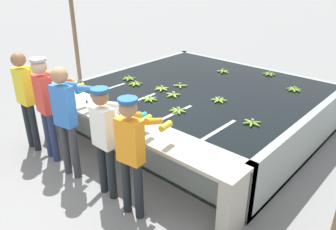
# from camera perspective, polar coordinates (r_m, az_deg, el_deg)

# --- Properties ---
(ground_plane) EXTENTS (80.00, 80.00, 0.00)m
(ground_plane) POSITION_cam_1_polar(r_m,az_deg,el_deg) (5.13, -9.68, -10.52)
(ground_plane) COLOR gray
(ground_plane) RESTS_ON ground
(wash_tank) EXTENTS (4.08, 3.70, 0.86)m
(wash_tank) POSITION_cam_1_polar(r_m,az_deg,el_deg) (6.38, 6.15, 1.39)
(wash_tank) COLOR gray
(wash_tank) RESTS_ON ground
(work_ledge) EXTENTS (4.08, 0.45, 0.86)m
(work_ledge) POSITION_cam_1_polar(r_m,az_deg,el_deg) (4.94, -8.14, -3.72)
(work_ledge) COLOR #A8A393
(work_ledge) RESTS_ON ground
(worker_0) EXTENTS (0.42, 0.72, 1.70)m
(worker_0) POSITION_cam_1_polar(r_m,az_deg,el_deg) (5.85, -23.39, 3.60)
(worker_0) COLOR #1E2328
(worker_0) RESTS_ON ground
(worker_1) EXTENTS (0.43, 0.73, 1.69)m
(worker_1) POSITION_cam_1_polar(r_m,az_deg,el_deg) (5.39, -20.38, 2.48)
(worker_1) COLOR navy
(worker_1) RESTS_ON ground
(worker_2) EXTENTS (0.48, 0.74, 1.71)m
(worker_2) POSITION_cam_1_polar(r_m,az_deg,el_deg) (4.84, -17.26, 0.38)
(worker_2) COLOR #38383D
(worker_2) RESTS_ON ground
(worker_3) EXTENTS (0.41, 0.71, 1.58)m
(worker_3) POSITION_cam_1_polar(r_m,az_deg,el_deg) (4.31, -10.76, -3.15)
(worker_3) COLOR #1E2328
(worker_3) RESTS_ON ground
(worker_4) EXTENTS (0.47, 0.73, 1.60)m
(worker_4) POSITION_cam_1_polar(r_m,az_deg,el_deg) (3.91, -6.25, -5.60)
(worker_4) COLOR #1E2328
(worker_4) RESTS_ON ground
(banana_bunch_floating_0) EXTENTS (0.28, 0.27, 0.08)m
(banana_bunch_floating_0) POSITION_cam_1_polar(r_m,az_deg,el_deg) (6.27, -5.69, 5.43)
(banana_bunch_floating_0) COLOR #7FAD33
(banana_bunch_floating_0) RESTS_ON wash_tank
(banana_bunch_floating_1) EXTENTS (0.28, 0.28, 0.08)m
(banana_bunch_floating_1) POSITION_cam_1_polar(r_m,az_deg,el_deg) (4.84, 14.41, -1.30)
(banana_bunch_floating_1) COLOR #75A333
(banana_bunch_floating_1) RESTS_ON wash_tank
(banana_bunch_floating_2) EXTENTS (0.28, 0.28, 0.08)m
(banana_bunch_floating_2) POSITION_cam_1_polar(r_m,az_deg,el_deg) (5.08, 1.73, 0.79)
(banana_bunch_floating_2) COLOR #75A333
(banana_bunch_floating_2) RESTS_ON wash_tank
(banana_bunch_floating_3) EXTENTS (0.26, 0.28, 0.08)m
(banana_bunch_floating_3) POSITION_cam_1_polar(r_m,az_deg,el_deg) (5.54, 8.89, 2.60)
(banana_bunch_floating_3) COLOR #8CB738
(banana_bunch_floating_3) RESTS_ON wash_tank
(banana_bunch_floating_4) EXTENTS (0.28, 0.27, 0.08)m
(banana_bunch_floating_4) POSITION_cam_1_polar(r_m,az_deg,el_deg) (5.47, -6.73, 2.42)
(banana_bunch_floating_4) COLOR #8CB738
(banana_bunch_floating_4) RESTS_ON wash_tank
(banana_bunch_floating_5) EXTENTS (0.27, 0.28, 0.08)m
(banana_bunch_floating_5) POSITION_cam_1_polar(r_m,az_deg,el_deg) (7.13, 17.21, 6.82)
(banana_bunch_floating_5) COLOR #75A333
(banana_bunch_floating_5) RESTS_ON wash_tank
(banana_bunch_floating_6) EXTENTS (0.23, 0.23, 0.08)m
(banana_bunch_floating_6) POSITION_cam_1_polar(r_m,az_deg,el_deg) (6.16, 2.16, 5.16)
(banana_bunch_floating_6) COLOR #9EC642
(banana_bunch_floating_6) RESTS_ON wash_tank
(banana_bunch_floating_7) EXTENTS (0.28, 0.27, 0.08)m
(banana_bunch_floating_7) POSITION_cam_1_polar(r_m,az_deg,el_deg) (6.59, -6.85, 6.34)
(banana_bunch_floating_7) COLOR #7FAD33
(banana_bunch_floating_7) RESTS_ON wash_tank
(banana_bunch_floating_8) EXTENTS (0.28, 0.28, 0.08)m
(banana_bunch_floating_8) POSITION_cam_1_polar(r_m,az_deg,el_deg) (5.53, -3.22, 2.81)
(banana_bunch_floating_8) COLOR #7FAD33
(banana_bunch_floating_8) RESTS_ON wash_tank
(banana_bunch_floating_9) EXTENTS (0.28, 0.28, 0.08)m
(banana_bunch_floating_9) POSITION_cam_1_polar(r_m,az_deg,el_deg) (6.38, 21.11, 4.18)
(banana_bunch_floating_9) COLOR #75A333
(banana_bunch_floating_9) RESTS_ON wash_tank
(banana_bunch_floating_10) EXTENTS (0.28, 0.27, 0.08)m
(banana_bunch_floating_10) POSITION_cam_1_polar(r_m,az_deg,el_deg) (5.71, 0.89, 3.56)
(banana_bunch_floating_10) COLOR #9EC642
(banana_bunch_floating_10) RESTS_ON wash_tank
(banana_bunch_floating_11) EXTENTS (0.28, 0.27, 0.08)m
(banana_bunch_floating_11) POSITION_cam_1_polar(r_m,az_deg,el_deg) (6.00, -1.13, 4.62)
(banana_bunch_floating_11) COLOR #9EC642
(banana_bunch_floating_11) RESTS_ON wash_tank
(banana_bunch_floating_12) EXTENTS (0.27, 0.28, 0.08)m
(banana_bunch_floating_12) POSITION_cam_1_polar(r_m,az_deg,el_deg) (7.10, 9.58, 7.51)
(banana_bunch_floating_12) COLOR #93BC3D
(banana_bunch_floating_12) RESTS_ON wash_tank
(knife_0) EXTENTS (0.31, 0.21, 0.02)m
(knife_0) POSITION_cam_1_polar(r_m,az_deg,el_deg) (5.53, -13.92, 2.00)
(knife_0) COLOR silver
(knife_0) RESTS_ON work_ledge
(knife_1) EXTENTS (0.33, 0.16, 0.02)m
(knife_1) POSITION_cam_1_polar(r_m,az_deg,el_deg) (4.91, -8.64, -0.47)
(knife_1) COLOR silver
(knife_1) RESTS_ON work_ledge
(support_post_left) EXTENTS (0.09, 0.09, 3.20)m
(support_post_left) POSITION_cam_1_polar(r_m,az_deg,el_deg) (7.62, -15.98, 13.73)
(support_post_left) COLOR #846647
(support_post_left) RESTS_ON ground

